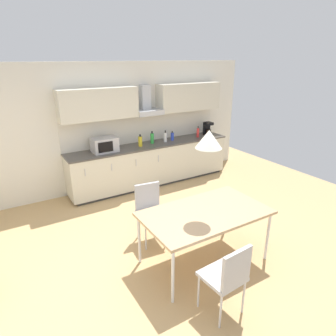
% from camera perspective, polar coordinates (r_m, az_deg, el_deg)
% --- Properties ---
extents(ground_plane, '(8.79, 8.07, 0.02)m').
position_cam_1_polar(ground_plane, '(4.41, 0.33, -16.15)').
color(ground_plane, tan).
extents(wall_back, '(7.03, 0.10, 2.54)m').
position_cam_1_polar(wall_back, '(6.19, -13.17, 7.33)').
color(wall_back, silver).
rests_on(wall_back, ground_plane).
extents(kitchen_counter, '(3.59, 0.63, 0.89)m').
position_cam_1_polar(kitchen_counter, '(6.49, -3.15, 0.85)').
color(kitchen_counter, '#333333').
rests_on(kitchen_counter, ground_plane).
extents(backsplash_tile, '(3.57, 0.02, 0.59)m').
position_cam_1_polar(backsplash_tile, '(6.53, -4.49, 7.64)').
color(backsplash_tile, silver).
rests_on(backsplash_tile, kitchen_counter).
extents(upper_wall_cabinets, '(3.57, 0.40, 0.59)m').
position_cam_1_polar(upper_wall_cabinets, '(6.29, -3.98, 12.72)').
color(upper_wall_cabinets, beige).
extents(microwave, '(0.48, 0.35, 0.28)m').
position_cam_1_polar(microwave, '(5.93, -12.00, 4.38)').
color(microwave, '#ADADB2').
rests_on(microwave, kitchen_counter).
extents(coffee_maker, '(0.18, 0.19, 0.30)m').
position_cam_1_polar(coffee_maker, '(7.16, 7.53, 7.48)').
color(coffee_maker, black).
rests_on(coffee_maker, kitchen_counter).
extents(bottle_white, '(0.07, 0.07, 0.25)m').
position_cam_1_polar(bottle_white, '(6.48, -0.51, 5.91)').
color(bottle_white, white).
rests_on(bottle_white, kitchen_counter).
extents(bottle_yellow, '(0.08, 0.08, 0.25)m').
position_cam_1_polar(bottle_yellow, '(6.19, -5.31, 5.11)').
color(bottle_yellow, yellow).
rests_on(bottle_yellow, kitchen_counter).
extents(bottle_green, '(0.07, 0.07, 0.26)m').
position_cam_1_polar(bottle_green, '(6.38, -3.04, 5.69)').
color(bottle_green, green).
rests_on(bottle_green, kitchen_counter).
extents(bottle_red, '(0.06, 0.06, 0.25)m').
position_cam_1_polar(bottle_red, '(6.91, 5.72, 6.73)').
color(bottle_red, red).
rests_on(bottle_red, kitchen_counter).
extents(bottle_blue, '(0.07, 0.07, 0.21)m').
position_cam_1_polar(bottle_blue, '(6.63, 0.82, 6.06)').
color(bottle_blue, blue).
rests_on(bottle_blue, kitchen_counter).
extents(dining_table, '(1.63, 0.95, 0.75)m').
position_cam_1_polar(dining_table, '(3.94, 7.09, -8.81)').
color(dining_table, tan).
rests_on(dining_table, ground_plane).
extents(chair_near_left, '(0.43, 0.43, 0.87)m').
position_cam_1_polar(chair_near_left, '(3.31, 11.41, -19.22)').
color(chair_near_left, '#B2B2B7').
rests_on(chair_near_left, ground_plane).
extents(chair_far_left, '(0.44, 0.44, 0.87)m').
position_cam_1_polar(chair_far_left, '(4.48, -3.48, -7.40)').
color(chair_far_left, '#B2B2B7').
rests_on(chair_far_left, ground_plane).
extents(pendant_lamp, '(0.32, 0.32, 0.22)m').
position_cam_1_polar(pendant_lamp, '(3.56, 7.80, 5.48)').
color(pendant_lamp, silver).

